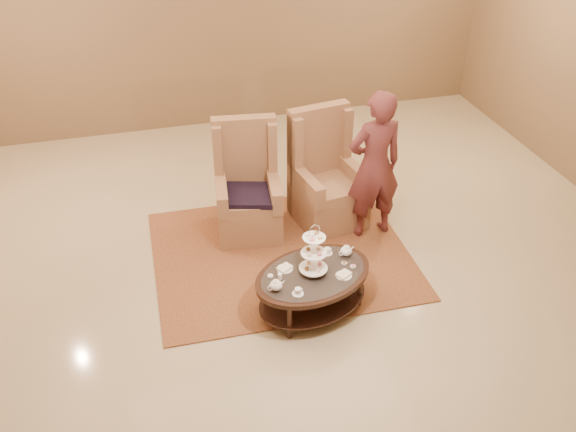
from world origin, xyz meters
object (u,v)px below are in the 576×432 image
object	(u,v)px
armchair_left	(247,195)
armchair_right	(325,184)
tea_table	(313,280)
person	(375,166)

from	to	relation	value
armchair_left	armchair_right	distance (m)	0.91
tea_table	armchair_left	bearing A→B (deg)	83.11
armchair_left	armchair_right	xyz separation A→B (m)	(0.91, -0.01, 0.01)
tea_table	person	xyz separation A→B (m)	(1.01, 1.08, 0.50)
tea_table	person	size ratio (longest dim) A/B	0.80
tea_table	person	distance (m)	1.56
armchair_left	tea_table	bearing A→B (deg)	-71.31
person	armchair_right	bearing A→B (deg)	-51.22
armchair_right	person	xyz separation A→B (m)	(0.40, -0.43, 0.41)
armchair_right	tea_table	bearing A→B (deg)	-121.23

